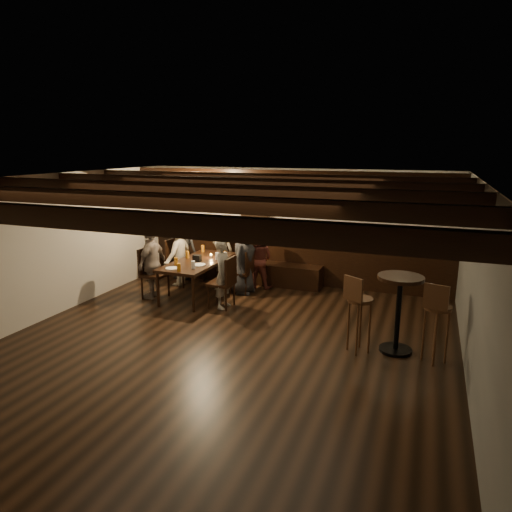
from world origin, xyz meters
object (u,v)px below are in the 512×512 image
at_px(chair_left_far, 154,283).
at_px(bar_stool_left, 359,324).
at_px(person_bench_centre, 222,252).
at_px(person_left_far, 152,263).
at_px(chair_right_far, 222,292).
at_px(high_top_table, 399,302).
at_px(chair_right_near, 242,280).
at_px(person_bench_right, 259,259).
at_px(person_right_far, 223,274).
at_px(dining_table, 199,263).
at_px(chair_left_near, 179,271).
at_px(bar_stool_right, 435,333).
at_px(person_bench_left, 182,247).
at_px(person_left_near, 177,253).
at_px(person_right_near, 243,258).

height_order(chair_left_far, bar_stool_left, bar_stool_left).
distance_m(person_bench_centre, person_left_far, 1.68).
relative_size(chair_right_far, high_top_table, 0.84).
relative_size(chair_right_near, person_bench_right, 0.73).
bearing_deg(bar_stool_left, person_bench_right, 166.00).
relative_size(person_bench_right, person_right_far, 0.95).
distance_m(dining_table, chair_left_near, 0.92).
bearing_deg(person_bench_centre, chair_right_near, 140.13).
relative_size(bar_stool_left, bar_stool_right, 1.00).
xyz_separation_m(chair_right_far, person_bench_right, (0.20, 1.35, 0.31)).
xyz_separation_m(high_top_table, bar_stool_left, (-0.50, -0.21, -0.31)).
height_order(chair_right_far, person_bench_left, person_bench_left).
bearing_deg(dining_table, bar_stool_left, -23.09).
height_order(person_left_near, person_left_far, person_left_near).
xyz_separation_m(chair_right_near, person_left_near, (-1.47, 0.02, 0.42)).
bearing_deg(person_bench_left, dining_table, 135.00).
bearing_deg(chair_left_near, chair_right_near, 90.00).
relative_size(chair_right_far, person_bench_left, 0.67).
relative_size(chair_right_near, chair_right_far, 0.93).
xyz_separation_m(person_bench_right, person_left_near, (-1.66, -0.43, 0.09)).
bearing_deg(person_right_near, person_bench_centre, 51.34).
relative_size(person_bench_left, person_left_far, 1.03).
distance_m(person_bench_right, person_right_near, 0.49).
xyz_separation_m(chair_left_far, bar_stool_right, (5.01, -0.96, 0.12)).
bearing_deg(person_bench_right, bar_stool_left, 136.14).
distance_m(chair_right_near, person_bench_centre, 1.01).
height_order(person_right_far, high_top_table, person_right_far).
distance_m(person_right_far, bar_stool_left, 2.73).
bearing_deg(person_left_near, dining_table, 59.04).
relative_size(chair_right_far, person_bench_right, 0.78).
distance_m(person_bench_right, bar_stool_left, 3.33).
xyz_separation_m(chair_left_near, bar_stool_right, (5.00, -1.86, 0.12)).
height_order(person_bench_right, bar_stool_left, person_bench_right).
bearing_deg(chair_right_far, dining_table, 57.98).
bearing_deg(person_bench_right, person_right_far, 83.66).
distance_m(person_left_near, high_top_table, 4.84).
xyz_separation_m(chair_left_far, high_top_table, (4.51, -0.81, 0.43)).
height_order(chair_left_far, bar_stool_right, bar_stool_right).
height_order(person_bench_centre, person_bench_right, person_bench_centre).
height_order(dining_table, person_bench_centre, person_bench_centre).
bearing_deg(person_right_near, chair_right_far, 178.07).
bearing_deg(person_right_near, chair_left_near, 90.00).
bearing_deg(person_bench_left, chair_right_far, 140.19).
relative_size(person_left_far, high_top_table, 1.23).
bearing_deg(chair_right_near, person_bench_left, 74.46).
distance_m(person_left_near, person_left_far, 0.90).
bearing_deg(dining_table, chair_right_far, -32.02).
bearing_deg(bar_stool_left, dining_table, -173.23).
xyz_separation_m(chair_left_far, chair_right_far, (1.44, -0.02, -0.01)).
distance_m(bar_stool_left, bar_stool_right, 1.00).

